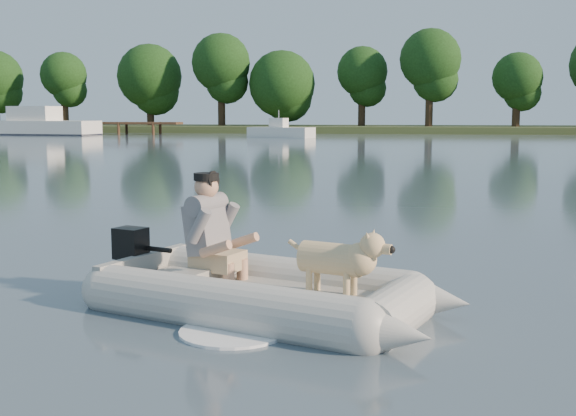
% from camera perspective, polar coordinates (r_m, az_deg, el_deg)
% --- Properties ---
extents(water, '(160.00, 160.00, 0.00)m').
position_cam_1_polar(water, '(6.68, -1.85, -8.35)').
color(water, slate).
rests_on(water, ground).
extents(shore_bank, '(160.00, 12.00, 0.70)m').
position_cam_1_polar(shore_bank, '(68.34, 7.87, 6.15)').
color(shore_bank, '#47512D').
rests_on(shore_bank, water).
extents(dock, '(18.00, 2.00, 1.04)m').
position_cam_1_polar(dock, '(64.35, -16.27, 6.08)').
color(dock, '#4C331E').
rests_on(dock, water).
extents(treeline, '(84.66, 7.35, 9.27)m').
position_cam_1_polar(treeline, '(67.62, 12.88, 10.30)').
color(treeline, '#332316').
rests_on(treeline, shore_bank).
extents(dinghy, '(5.70, 5.08, 1.35)m').
position_cam_1_polar(dinghy, '(6.61, -1.66, -3.40)').
color(dinghy, '#ADADA7').
rests_on(dinghy, water).
extents(man, '(0.87, 0.80, 1.05)m').
position_cam_1_polar(man, '(6.98, -6.28, -1.35)').
color(man, slate).
rests_on(man, dinghy).
extents(dog, '(0.96, 0.61, 0.60)m').
position_cam_1_polar(dog, '(6.38, 3.46, -4.45)').
color(dog, tan).
rests_on(dog, dinghy).
extents(outboard_motor, '(0.47, 0.40, 0.76)m').
position_cam_1_polar(outboard_motor, '(7.59, -12.28, -4.24)').
color(outboard_motor, black).
rests_on(outboard_motor, dinghy).
extents(cabin_cruiser, '(9.34, 4.48, 2.78)m').
position_cam_1_polar(cabin_cruiser, '(62.36, -18.57, 6.56)').
color(cabin_cruiser, white).
rests_on(cabin_cruiser, water).
extents(motorboat, '(5.31, 3.37, 2.10)m').
position_cam_1_polar(motorboat, '(53.25, -0.55, 6.61)').
color(motorboat, white).
rests_on(motorboat, water).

